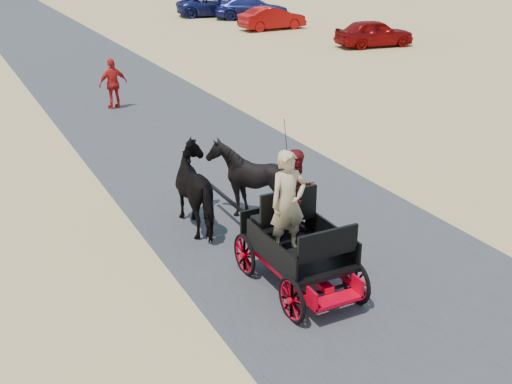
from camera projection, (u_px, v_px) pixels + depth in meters
name	position (u px, v px, depth m)	size (l,w,h in m)	color
ground	(413.00, 317.00, 10.39)	(140.00, 140.00, 0.00)	tan
road	(413.00, 317.00, 10.39)	(6.00, 140.00, 0.01)	#38383A
carriage	(298.00, 268.00, 11.15)	(1.30, 2.40, 0.72)	black
horse_left	(201.00, 189.00, 13.20)	(0.91, 2.01, 1.70)	black
horse_right	(249.00, 180.00, 13.66)	(1.37, 1.54, 1.70)	black
driver_man	(288.00, 203.00, 10.63)	(0.66, 0.43, 1.80)	tan
passenger_woman	(297.00, 192.00, 11.33)	(0.77, 0.60, 1.58)	#660C0F
pedestrian	(113.00, 84.00, 21.90)	(1.01, 0.42, 1.73)	red
car_a	(374.00, 33.00, 33.26)	(1.66, 4.12, 1.40)	maroon
car_b	(272.00, 18.00, 38.73)	(1.43, 4.10, 1.35)	maroon
car_c	(252.00, 8.00, 42.91)	(2.03, 5.00, 1.45)	navy
car_d	(213.00, 6.00, 44.54)	(2.31, 5.01, 1.39)	navy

